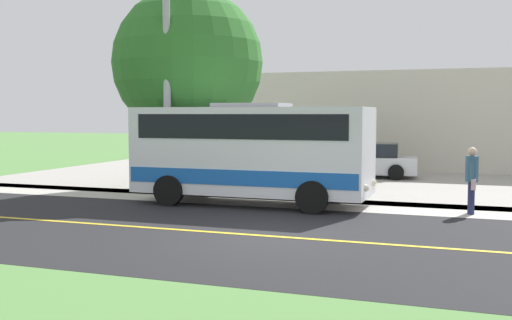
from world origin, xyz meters
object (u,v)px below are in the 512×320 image
Objects in this scene: street_light_pole at (165,63)px; parked_car_near at (365,161)px; shuttle_bus_front at (252,149)px; tree_curbside at (188,63)px; commercial_building at (488,120)px; pedestrian_with_bags at (472,178)px.

street_light_pole is 1.70× the size of parked_car_near.
shuttle_bus_front is 5.37m from tree_curbside.
tree_curbside is (-2.53, -0.43, 0.20)m from street_light_pole.
street_light_pole is at bearing 9.57° from tree_curbside.
tree_curbside is 0.31× the size of commercial_building.
tree_curbside is at bearing -170.43° from street_light_pole.
commercial_building is at bearing 158.11° from shuttle_bus_front.
commercial_building is (-8.00, 4.96, 1.66)m from parked_car_near.
pedestrian_with_bags is 0.25× the size of tree_curbside.
street_light_pole reaches higher than shuttle_bus_front.
pedestrian_with_bags is 0.08× the size of commercial_building.
shuttle_bus_front is at bearing 50.15° from tree_curbside.
pedestrian_with_bags is 9.69m from parked_car_near.
commercial_building is (-14.00, 10.30, -2.14)m from tree_curbside.
street_light_pole is 2.57m from tree_curbside.
commercial_building is at bearing 149.14° from street_light_pole.
shuttle_bus_front is at bearing -21.89° from commercial_building.
tree_curbside reaches higher than parked_car_near.
commercial_building is at bearing 143.65° from tree_curbside.
tree_curbside is (-2.66, -9.69, 3.52)m from pedestrian_with_bags.
shuttle_bus_front is 1.55× the size of parked_car_near.
shuttle_bus_front is at bearing 82.67° from street_light_pole.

